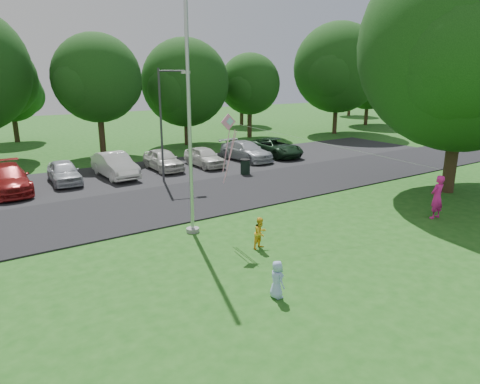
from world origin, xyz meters
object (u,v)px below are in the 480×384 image
child_yellow (260,233)px  child_blue (277,279)px  trash_can (245,167)px  woman (437,197)px  flagpole (189,124)px  street_lamp (165,115)px  big_tree (466,51)px  kite (237,136)px

child_yellow → child_blue: child_yellow is taller
trash_can → woman: bearing=-79.0°
child_yellow → woman: bearing=-24.7°
flagpole → trash_can: size_ratio=10.36×
flagpole → street_lamp: flagpole is taller
street_lamp → child_blue: size_ratio=5.82×
trash_can → child_blue: (-7.59, -12.59, 0.05)m
woman → big_tree: bearing=-153.7°
flagpole → trash_can: 10.56m
woman → kite: kite is taller
big_tree → kite: size_ratio=1.42×
kite → big_tree: bearing=-1.5°
big_tree → child_blue: big_tree is taller
big_tree → child_blue: (-14.07, -3.54, -6.40)m
flagpole → child_blue: (-0.43, -5.75, -3.63)m
flagpole → child_blue: flagpole is taller
street_lamp → trash_can: bearing=2.8°
big_tree → child_yellow: size_ratio=10.84×
woman → kite: (-8.03, 3.06, 2.84)m
street_lamp → big_tree: 15.32m
big_tree → child_blue: bearing=-165.9°
street_lamp → trash_can: 5.71m
trash_can → big_tree: bearing=-54.4°
street_lamp → child_yellow: bearing=-81.2°
trash_can → child_blue: child_blue is taller
street_lamp → child_yellow: street_lamp is taller
street_lamp → trash_can: (4.57, -1.08, -3.25)m
child_blue → flagpole: bearing=-1.1°
trash_can → big_tree: big_tree is taller
woman → kite: bearing=-19.7°
big_tree → child_blue: 15.86m
woman → flagpole: bearing=-23.3°
woman → child_yellow: size_ratio=1.65×
flagpole → woman: (9.31, -4.24, -3.24)m
trash_can → child_yellow: size_ratio=0.85×
street_lamp → flagpole: bearing=-92.0°
child_blue → kite: kite is taller
child_blue → street_lamp: bearing=-9.2°
flagpole → woman: 10.73m
street_lamp → woman: bearing=-45.0°
flagpole → child_yellow: flagpole is taller
street_lamp → child_blue: street_lamp is taller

